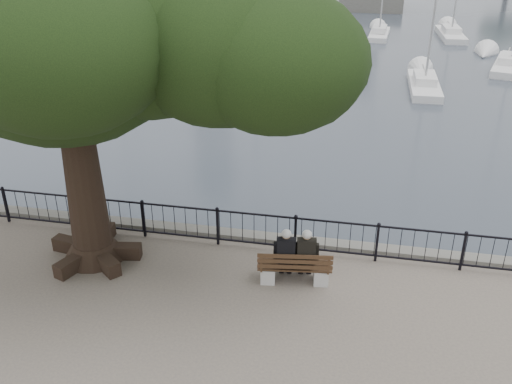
% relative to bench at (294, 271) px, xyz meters
% --- Properties ---
extents(harbor, '(260.00, 260.00, 1.20)m').
position_rel_bench_xyz_m(harbor, '(-1.17, 1.79, -0.81)').
color(harbor, '#56544D').
rests_on(harbor, ground).
extents(railing, '(22.06, 0.06, 1.00)m').
position_rel_bench_xyz_m(railing, '(-1.17, 1.29, 0.25)').
color(railing, black).
rests_on(railing, ground).
extents(bench, '(1.75, 0.74, 0.89)m').
position_rel_bench_xyz_m(bench, '(0.00, 0.00, 0.00)').
color(bench, '#A2A09C').
rests_on(bench, ground).
extents(person_left, '(0.45, 0.74, 1.42)m').
position_rel_bench_xyz_m(person_left, '(-0.22, 0.07, 0.34)').
color(person_left, black).
rests_on(person_left, ground).
extents(person_right, '(0.45, 0.74, 1.42)m').
position_rel_bench_xyz_m(person_right, '(0.23, 0.13, 0.34)').
color(person_right, black).
rests_on(person_right, ground).
extents(tree, '(10.37, 7.24, 8.47)m').
position_rel_bench_xyz_m(tree, '(-4.22, 0.20, 5.26)').
color(tree, black).
rests_on(tree, ground).
extents(sailboat_a, '(3.19, 4.97, 9.22)m').
position_rel_bench_xyz_m(sailboat_a, '(-13.01, 19.65, -1.02)').
color(sailboat_a, white).
rests_on(sailboat_a, ground).
extents(sailboat_b, '(2.52, 5.40, 10.54)m').
position_rel_bench_xyz_m(sailboat_b, '(-4.93, 20.28, -0.99)').
color(sailboat_b, white).
rests_on(sailboat_b, ground).
extents(sailboat_c, '(1.59, 5.49, 11.43)m').
position_rel_bench_xyz_m(sailboat_c, '(4.26, 20.63, -0.98)').
color(sailboat_c, white).
rests_on(sailboat_c, ground).
extents(sailboat_d, '(3.13, 6.11, 11.27)m').
position_rel_bench_xyz_m(sailboat_d, '(9.65, 26.20, -0.99)').
color(sailboat_d, white).
rests_on(sailboat_d, ground).
extents(sailboat_e, '(1.67, 5.60, 13.58)m').
position_rel_bench_xyz_m(sailboat_e, '(-15.33, 26.63, -0.92)').
color(sailboat_e, white).
rests_on(sailboat_e, ground).
extents(sailboat_f, '(1.66, 4.96, 9.26)m').
position_rel_bench_xyz_m(sailboat_f, '(1.75, 34.60, -1.02)').
color(sailboat_f, white).
rests_on(sailboat_f, ground).
extents(sailboat_g, '(1.93, 5.78, 10.17)m').
position_rel_bench_xyz_m(sailboat_g, '(7.10, 35.50, -1.01)').
color(sailboat_g, white).
rests_on(sailboat_g, ground).
extents(sailboat_h, '(2.45, 5.67, 12.72)m').
position_rel_bench_xyz_m(sailboat_h, '(-6.05, 42.32, -0.94)').
color(sailboat_h, white).
rests_on(sailboat_h, ground).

